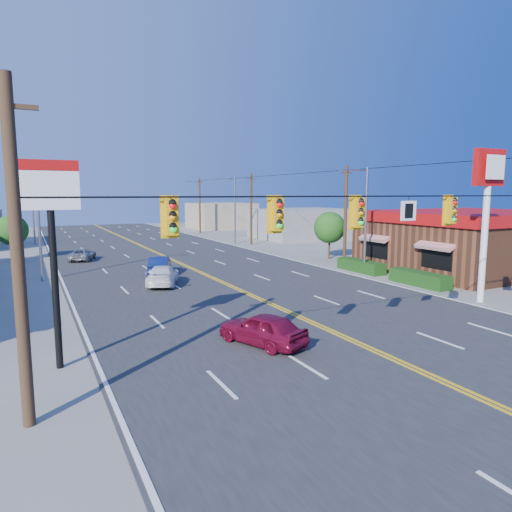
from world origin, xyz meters
name	(u,v)px	position (x,y,z in m)	size (l,w,h in m)	color
ground	(379,354)	(0.00, 0.00, 0.00)	(160.00, 160.00, 0.00)	gray
road	(200,273)	(0.00, 20.00, 0.03)	(20.00, 120.00, 0.06)	#2D2D30
signal_span	(381,227)	(-0.12, 0.00, 4.89)	(24.32, 0.34, 9.00)	#47301E
kfc	(468,240)	(19.90, 12.00, 2.38)	(16.30, 12.40, 4.70)	brown
kfc_pylon	(487,194)	(11.00, 4.00, 6.04)	(2.20, 0.36, 8.50)	white
pizza_hut_sign	(51,221)	(-11.00, 4.00, 5.18)	(1.90, 0.30, 6.85)	black
streetlight_se	(364,215)	(10.79, 14.00, 4.51)	(2.55, 0.25, 8.00)	gray
streetlight_ne	(234,207)	(10.79, 38.00, 4.51)	(2.55, 0.25, 8.00)	gray
streetlight_sw	(42,217)	(-10.79, 22.00, 4.51)	(2.55, 0.25, 8.00)	gray
streetlight_nw	(35,207)	(-10.79, 48.00, 4.51)	(2.55, 0.25, 8.00)	gray
utility_pole_near	(345,216)	(12.20, 18.00, 4.20)	(0.28, 0.28, 8.40)	#47301E
utility_pole_mid	(251,209)	(12.20, 36.00, 4.20)	(0.28, 0.28, 8.40)	#47301E
utility_pole_far	(200,206)	(12.20, 54.00, 4.20)	(0.28, 0.28, 8.40)	#47301E
tree_kfc_rear	(330,228)	(13.50, 22.00, 2.93)	(2.94, 2.94, 4.41)	#47301E
tree_west	(12,230)	(-13.00, 34.00, 2.79)	(2.80, 2.80, 4.20)	#47301E
bld_east_mid	(303,224)	(22.00, 40.00, 2.00)	(12.00, 10.00, 4.00)	gray
bld_east_far	(221,216)	(19.00, 62.00, 2.20)	(10.00, 10.00, 4.40)	tan
car_magenta	(262,330)	(-3.55, 2.85, 0.66)	(1.55, 3.85, 1.31)	maroon
car_blue	(160,266)	(-2.94, 20.84, 0.67)	(1.41, 4.05, 1.33)	navy
car_white	(163,276)	(-3.89, 16.54, 0.65)	(1.83, 4.50, 1.31)	white
car_silver	(82,255)	(-7.41, 30.89, 0.54)	(1.78, 3.85, 1.07)	#A1A1A6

